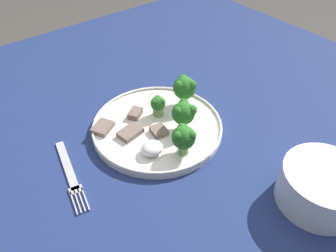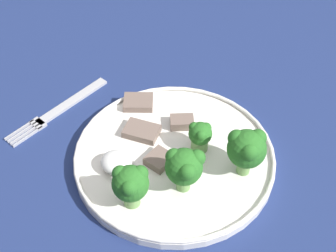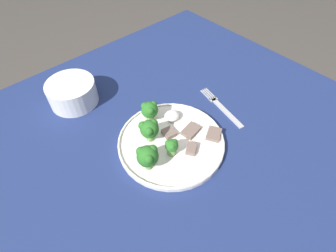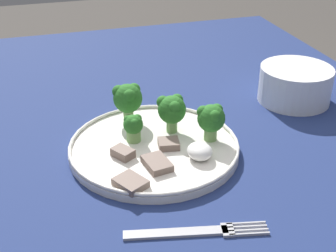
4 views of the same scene
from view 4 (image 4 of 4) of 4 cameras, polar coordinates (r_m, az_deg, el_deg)
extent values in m
cube|color=navy|center=(0.80, -4.99, -2.70)|extent=(1.24, 1.11, 0.03)
cylinder|color=brown|center=(1.59, 8.80, -1.27)|extent=(0.06, 0.06, 0.72)
cylinder|color=white|center=(0.76, -1.71, -2.75)|extent=(0.27, 0.27, 0.01)
torus|color=white|center=(0.75, -1.72, -2.17)|extent=(0.27, 0.27, 0.01)
cube|color=#B2B2B7|center=(0.60, 0.95, -12.90)|extent=(0.04, 0.13, 0.00)
cube|color=#B2B2B7|center=(0.61, 7.29, -12.47)|extent=(0.03, 0.02, 0.00)
cube|color=#B2B2B7|center=(0.61, 9.91, -12.89)|extent=(0.01, 0.05, 0.00)
cube|color=#B2B2B7|center=(0.62, 9.76, -12.47)|extent=(0.01, 0.05, 0.00)
cube|color=#B2B2B7|center=(0.62, 9.62, -12.06)|extent=(0.01, 0.05, 0.00)
cube|color=#B2B2B7|center=(0.63, 9.48, -11.66)|extent=(0.01, 0.05, 0.00)
cylinder|color=white|center=(0.95, 15.23, 4.93)|extent=(0.14, 0.14, 0.07)
cylinder|color=white|center=(0.95, 15.18, 4.62)|extent=(0.11, 0.11, 0.05)
cylinder|color=#709E56|center=(0.77, 5.20, -0.87)|extent=(0.02, 0.02, 0.02)
sphere|color=#286B23|center=(0.76, 5.29, 0.94)|extent=(0.05, 0.05, 0.05)
sphere|color=#286B23|center=(0.74, 5.71, 1.16)|extent=(0.02, 0.02, 0.02)
sphere|color=#286B23|center=(0.76, 5.97, 1.97)|extent=(0.02, 0.02, 0.02)
sphere|color=#286B23|center=(0.75, 4.30, 1.74)|extent=(0.02, 0.02, 0.02)
cylinder|color=#709E56|center=(0.77, -4.21, -1.18)|extent=(0.02, 0.02, 0.02)
sphere|color=#286B23|center=(0.76, -4.27, 0.18)|extent=(0.03, 0.03, 0.03)
sphere|color=#286B23|center=(0.74, -4.12, 0.33)|extent=(0.01, 0.01, 0.01)
sphere|color=#286B23|center=(0.76, -3.75, 0.92)|extent=(0.01, 0.01, 0.01)
sphere|color=#286B23|center=(0.75, -4.99, 0.74)|extent=(0.01, 0.01, 0.01)
cylinder|color=#709E56|center=(0.82, -4.84, 1.42)|extent=(0.02, 0.02, 0.03)
sphere|color=#286B23|center=(0.81, -4.93, 3.38)|extent=(0.05, 0.05, 0.05)
sphere|color=#286B23|center=(0.79, -4.73, 3.67)|extent=(0.02, 0.02, 0.02)
sphere|color=#286B23|center=(0.81, -4.17, 4.45)|extent=(0.02, 0.02, 0.02)
sphere|color=#286B23|center=(0.81, -5.99, 4.20)|extent=(0.02, 0.02, 0.02)
cylinder|color=#709E56|center=(0.79, 0.47, 0.14)|extent=(0.02, 0.02, 0.02)
sphere|color=#286B23|center=(0.78, 0.48, 2.01)|extent=(0.05, 0.05, 0.05)
sphere|color=#286B23|center=(0.76, 0.80, 2.26)|extent=(0.02, 0.02, 0.02)
sphere|color=#286B23|center=(0.78, 1.19, 3.06)|extent=(0.02, 0.02, 0.02)
sphere|color=#286B23|center=(0.77, -0.55, 2.82)|extent=(0.02, 0.02, 0.02)
cube|color=#756056|center=(0.70, -1.35, -4.58)|extent=(0.05, 0.04, 0.01)
cube|color=#756056|center=(0.75, 0.08, -2.18)|extent=(0.03, 0.04, 0.01)
cube|color=#756056|center=(0.73, -5.52, -3.27)|extent=(0.04, 0.04, 0.01)
cube|color=#756056|center=(0.66, -4.59, -6.91)|extent=(0.06, 0.05, 0.01)
ellipsoid|color=white|center=(0.72, 3.89, -3.08)|extent=(0.04, 0.04, 0.02)
camera|label=1|loc=(0.67, 50.76, 25.19)|focal=35.00mm
camera|label=2|loc=(0.98, 19.19, 33.35)|focal=50.00mm
camera|label=3|loc=(0.93, -31.00, 34.36)|focal=28.00mm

